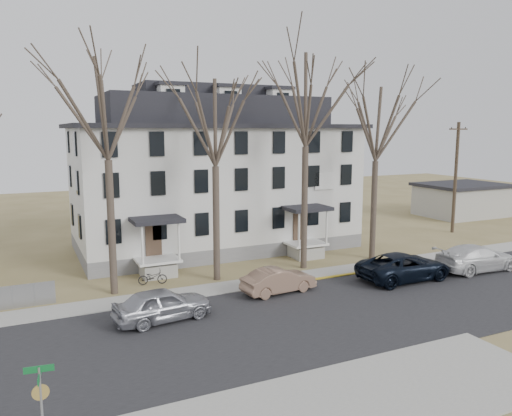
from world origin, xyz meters
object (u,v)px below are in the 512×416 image
boarding_house (215,176)px  car_tan (279,281)px  tree_center (306,93)px  utility_pole_far (456,176)px  car_white (477,258)px  tree_mid_left (215,116)px  car_navy (404,267)px  bicycle_left (153,278)px  tree_far_left (106,101)px  tree_mid_right (377,118)px  street_sign (41,398)px  car_silver (163,305)px

boarding_house → car_tan: size_ratio=4.98×
tree_center → utility_pole_far: (17.50, 4.20, -6.18)m
car_tan → car_white: bearing=-101.9°
car_tan → tree_mid_left: bearing=23.8°
boarding_house → car_tan: (-0.86, -11.98, -4.69)m
car_tan → car_navy: (7.84, -1.08, 0.12)m
bicycle_left → car_navy: bearing=-101.3°
car_navy → tree_center: bearing=39.0°
tree_mid_left → tree_far_left: bearing=180.0°
car_navy → car_white: 5.52m
boarding_house → utility_pole_far: (20.50, -3.95, -0.47)m
car_navy → car_white: car_white is taller
tree_mid_right → bicycle_left: (-15.24, 0.57, -9.17)m
tree_mid_left → bicycle_left: 9.92m
car_navy → tree_mid_right: bearing=-17.2°
car_tan → street_sign: bearing=122.6°
utility_pole_far → street_sign: (-33.60, -17.61, -3.13)m
bicycle_left → tree_center: bearing=-82.9°
utility_pole_far → car_tan: 23.20m
tree_far_left → tree_mid_right: (17.50, 0.00, -0.74)m
boarding_house → tree_mid_right: tree_mid_right is taller
car_silver → car_white: (20.12, -0.24, 0.04)m
car_silver → car_navy: bearing=-96.6°
boarding_house → bicycle_left: (-6.74, -7.59, -4.95)m
tree_far_left → car_silver: (1.37, -5.09, -9.56)m
car_white → tree_center: bearing=62.7°
tree_center → street_sign: bearing=-140.2°
utility_pole_far → car_navy: 16.80m
tree_mid_right → street_sign: (-21.60, -13.41, -7.83)m
utility_pole_far → bicycle_left: utility_pole_far is taller
boarding_house → car_white: 18.94m
tree_mid_right → street_sign: bearing=-148.2°
car_silver → car_white: 20.12m
tree_mid_left → car_silver: tree_mid_left is taller
tree_center → street_sign: 22.93m
car_white → car_navy: bearing=87.6°
tree_mid_left → street_sign: bearing=-127.0°
boarding_house → tree_far_left: 13.12m
boarding_house → bicycle_left: size_ratio=12.68×
tree_center → car_white: size_ratio=2.60×
tree_far_left → car_silver: bearing=-75.0°
tree_far_left → car_tan: 13.20m
car_silver → tree_center: bearing=-71.7°
car_silver → boarding_house: bearing=-37.2°
boarding_house → bicycle_left: boarding_house is taller
tree_mid_right → car_tan: tree_mid_right is taller
tree_mid_left → utility_pole_far: size_ratio=1.34×
tree_mid_left → car_white: bearing=-19.0°
car_silver → bicycle_left: bearing=-16.2°
tree_far_left → car_tan: size_ratio=3.29×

